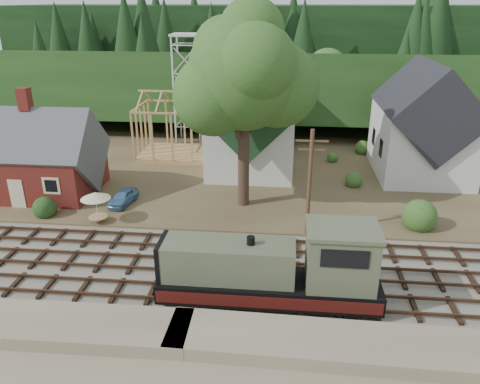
# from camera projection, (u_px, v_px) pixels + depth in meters

# --- Properties ---
(ground) EXTENTS (140.00, 140.00, 0.00)m
(ground) POSITION_uv_depth(u_px,v_px,m) (198.00, 270.00, 29.61)
(ground) COLOR #384C1E
(ground) RESTS_ON ground
(embankment) EXTENTS (64.00, 5.00, 1.60)m
(embankment) POSITION_uv_depth(u_px,v_px,m) (164.00, 368.00, 21.80)
(embankment) COLOR #7F7259
(embankment) RESTS_ON ground
(railroad_bed) EXTENTS (64.00, 11.00, 0.16)m
(railroad_bed) POSITION_uv_depth(u_px,v_px,m) (198.00, 269.00, 29.58)
(railroad_bed) COLOR #726B5B
(railroad_bed) RESTS_ON ground
(village_flat) EXTENTS (64.00, 26.00, 0.30)m
(village_flat) POSITION_uv_depth(u_px,v_px,m) (231.00, 172.00, 46.11)
(village_flat) COLOR brown
(village_flat) RESTS_ON ground
(hillside) EXTENTS (70.00, 28.96, 12.74)m
(hillside) POSITION_uv_depth(u_px,v_px,m) (250.00, 117.00, 68.24)
(hillside) COLOR #1E3F19
(hillside) RESTS_ON ground
(ridge) EXTENTS (80.00, 20.00, 12.00)m
(ridge) POSITION_uv_depth(u_px,v_px,m) (257.00, 96.00, 82.95)
(ridge) COLOR black
(ridge) RESTS_ON ground
(depot) EXTENTS (10.80, 7.41, 9.00)m
(depot) POSITION_uv_depth(u_px,v_px,m) (35.00, 160.00, 39.95)
(depot) COLOR #5D1517
(depot) RESTS_ON village_flat
(church) EXTENTS (8.40, 15.17, 13.00)m
(church) POSITION_uv_depth(u_px,v_px,m) (253.00, 118.00, 45.55)
(church) COLOR silver
(church) RESTS_ON village_flat
(farmhouse) EXTENTS (8.40, 10.80, 10.60)m
(farmhouse) POSITION_uv_depth(u_px,v_px,m) (423.00, 127.00, 43.59)
(farmhouse) COLOR silver
(farmhouse) RESTS_ON village_flat
(timber_frame) EXTENTS (8.20, 6.20, 6.99)m
(timber_frame) POSITION_uv_depth(u_px,v_px,m) (178.00, 129.00, 49.14)
(timber_frame) COLOR tan
(timber_frame) RESTS_ON village_flat
(lattice_tower) EXTENTS (3.20, 3.20, 12.12)m
(lattice_tower) POSITION_uv_depth(u_px,v_px,m) (187.00, 56.00, 52.07)
(lattice_tower) COLOR silver
(lattice_tower) RESTS_ON village_flat
(big_tree) EXTENTS (10.90, 8.40, 14.70)m
(big_tree) POSITION_uv_depth(u_px,v_px,m) (246.00, 82.00, 34.78)
(big_tree) COLOR #38281E
(big_tree) RESTS_ON village_flat
(telegraph_pole_near) EXTENTS (2.20, 0.28, 8.00)m
(telegraph_pole_near) POSITION_uv_depth(u_px,v_px,m) (310.00, 182.00, 32.14)
(telegraph_pole_near) COLOR #4C331E
(telegraph_pole_near) RESTS_ON ground
(locomotive) EXTENTS (12.04, 3.01, 4.82)m
(locomotive) POSITION_uv_depth(u_px,v_px,m) (277.00, 271.00, 25.58)
(locomotive) COLOR black
(locomotive) RESTS_ON railroad_bed
(car_blue) EXTENTS (1.92, 3.66, 1.19)m
(car_blue) POSITION_uv_depth(u_px,v_px,m) (123.00, 197.00, 38.29)
(car_blue) COLOR #5385B2
(car_blue) RESTS_ON village_flat
(car_red) EXTENTS (4.95, 3.13, 1.27)m
(car_red) POSITION_uv_depth(u_px,v_px,m) (442.00, 177.00, 42.58)
(car_red) COLOR red
(car_red) RESTS_ON village_flat
(patio_set) EXTENTS (2.20, 2.20, 2.44)m
(patio_set) POSITION_uv_depth(u_px,v_px,m) (95.00, 197.00, 34.54)
(patio_set) COLOR silver
(patio_set) RESTS_ON village_flat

